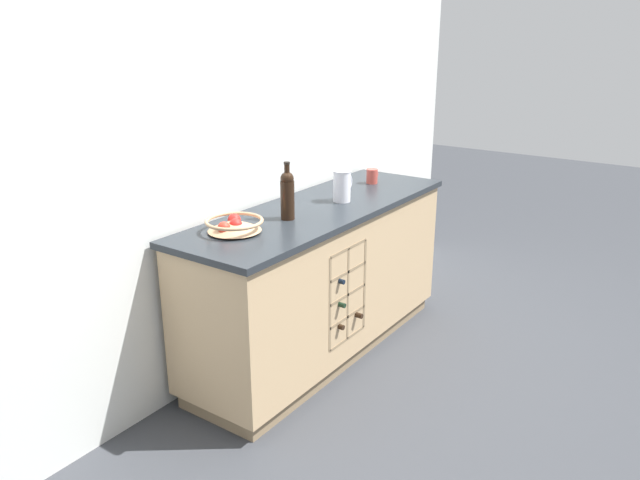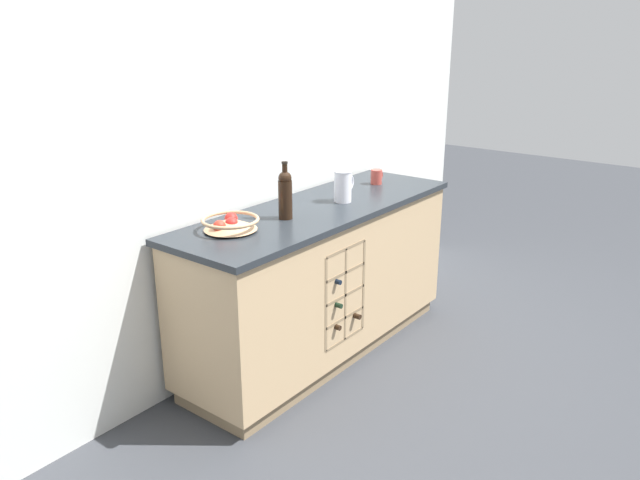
% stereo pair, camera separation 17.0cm
% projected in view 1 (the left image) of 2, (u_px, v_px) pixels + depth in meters
% --- Properties ---
extents(ground_plane, '(14.00, 14.00, 0.00)m').
position_uv_depth(ground_plane, '(320.00, 350.00, 3.89)').
color(ground_plane, '#383A3F').
extents(back_wall, '(4.40, 0.06, 2.55)m').
position_uv_depth(back_wall, '(270.00, 141.00, 3.68)').
color(back_wall, silver).
rests_on(back_wall, ground_plane).
extents(kitchen_island, '(1.98, 0.64, 0.93)m').
position_uv_depth(kitchen_island, '(320.00, 280.00, 3.74)').
color(kitchen_island, '#8B7354').
rests_on(kitchen_island, ground_plane).
extents(fruit_bowl, '(0.30, 0.30, 0.08)m').
position_uv_depth(fruit_bowl, '(234.00, 224.00, 3.13)').
color(fruit_bowl, tan).
rests_on(fruit_bowl, kitchen_island).
extents(white_pitcher, '(0.16, 0.11, 0.19)m').
position_uv_depth(white_pitcher, '(342.00, 185.00, 3.67)').
color(white_pitcher, white).
rests_on(white_pitcher, kitchen_island).
extents(ceramic_mug, '(0.11, 0.07, 0.10)m').
position_uv_depth(ceramic_mug, '(372.00, 176.00, 4.11)').
color(ceramic_mug, '#B7473D').
rests_on(ceramic_mug, kitchen_island).
extents(standing_wine_bottle, '(0.08, 0.08, 0.31)m').
position_uv_depth(standing_wine_bottle, '(287.00, 194.00, 3.31)').
color(standing_wine_bottle, black).
rests_on(standing_wine_bottle, kitchen_island).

